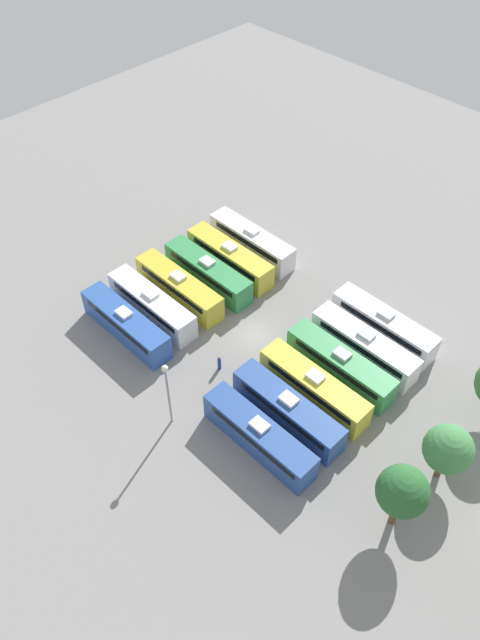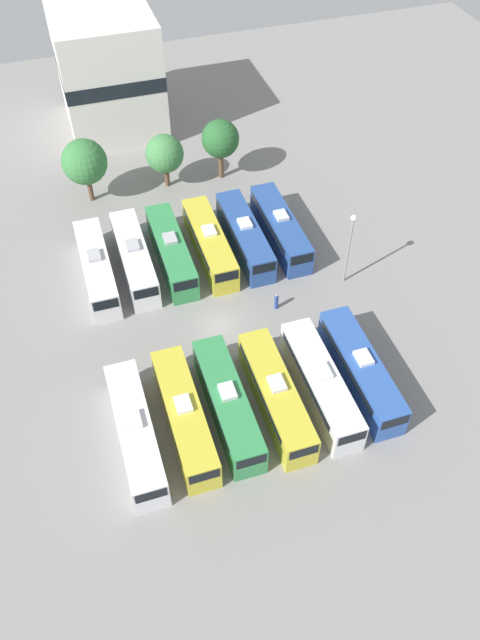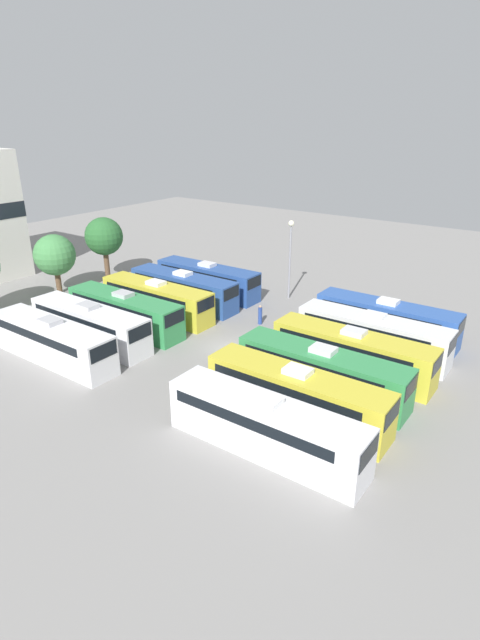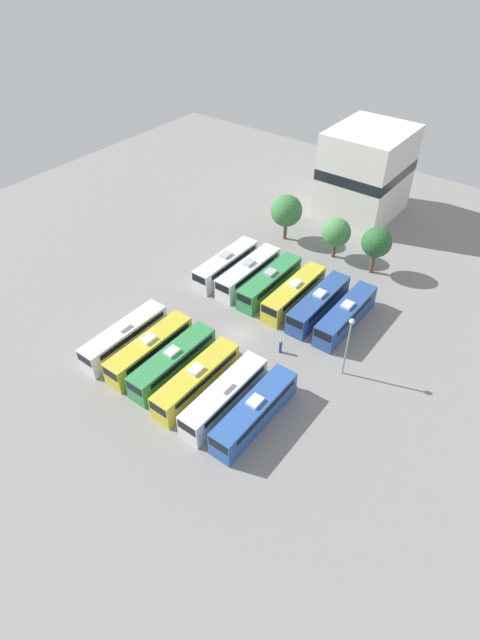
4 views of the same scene
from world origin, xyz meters
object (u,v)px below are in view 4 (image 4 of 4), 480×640
Objects in this scene: bus_0 at (125,336)px; bus_2 at (173,361)px; bus_8 at (270,282)px; tree_1 at (336,233)px; bus_5 at (255,411)px; worker_person at (280,347)px; bus_4 at (225,396)px; bus_1 at (150,349)px; tree_0 at (286,211)px; bus_6 at (226,264)px; bus_7 at (249,272)px; depot_building at (366,172)px; light_pole at (349,338)px; bus_10 at (319,303)px; bus_3 at (197,379)px; tree_2 at (377,243)px; bus_9 at (294,293)px; bus_11 at (346,315)px.

bus_2 is at bearing 2.82° from bus_0.
tree_1 reaches higher than bus_8.
bus_5 is 10.80m from worker_person.
bus_4 is (15.15, -0.08, 0.00)m from bus_0.
bus_1 is 1.61× the size of tree_0.
bus_6 is 1.00× the size of bus_7.
bus_5 is at bearing -75.65° from depot_building.
light_pole is at bearing -22.14° from bus_7.
bus_7 is at bearing 78.96° from bus_0.
bus_0 is 25.84m from light_pole.
worker_person is (0.17, -8.97, -0.83)m from bus_10.
tree_1 is 0.44× the size of depot_building.
bus_5 is 36.63m from tree_0.
bus_4 is at bearing -66.97° from tree_0.
bus_10 is at bearing -0.81° from bus_7.
bus_5 is (7.53, 0.27, 0.00)m from bus_3.
tree_2 is at bearing 86.96° from worker_person.
bus_10 is (11.14, 19.03, 0.00)m from bus_1.
tree_1 is (2.60, 12.99, 2.42)m from bus_8.
light_pole is 29.55m from tree_0.
bus_6 is at bearing 120.33° from bus_3.
light_pole is (22.62, -7.37, 3.74)m from bus_6.
light_pole is at bearing -44.51° from bus_10.
depot_building reaches higher than bus_9.
depot_building is at bearing 106.42° from bus_10.
bus_9 is at bearing 0.78° from bus_6.
tree_2 is at bearing 74.27° from bus_2.
bus_7 is at bearing 111.06° from bus_3.
bus_10 is (14.96, 0.16, 0.00)m from bus_6.
tree_0 is at bearing 136.10° from light_pole.
worker_person is (7.76, 9.96, -0.83)m from bus_2.
bus_0 is 1.00× the size of bus_6.
bus_1 is at bearing -100.55° from bus_8.
bus_2 is at bearing -68.57° from bus_6.
bus_7 is at bearing -115.91° from tree_1.
bus_11 is 21.94m from tree_0.
bus_6 is 16.70m from tree_1.
bus_4 reaches higher than worker_person.
light_pole is (11.38, 11.84, 3.74)m from bus_3.
worker_person is (3.89, 10.41, -0.83)m from bus_3.
bus_1 is 14.95m from bus_5.
bus_5 is 1.00× the size of bus_7.
bus_2 is 6.56× the size of worker_person.
bus_4 is at bearing -1.76° from bus_1.
bus_8 is at bearing -125.06° from tree_2.
bus_6 is 21.02m from tree_2.
tree_0 is 8.66m from tree_1.
bus_0 is 1.00× the size of bus_4.
bus_3 and bus_4 have the same top height.
bus_5 and bus_10 have the same top height.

